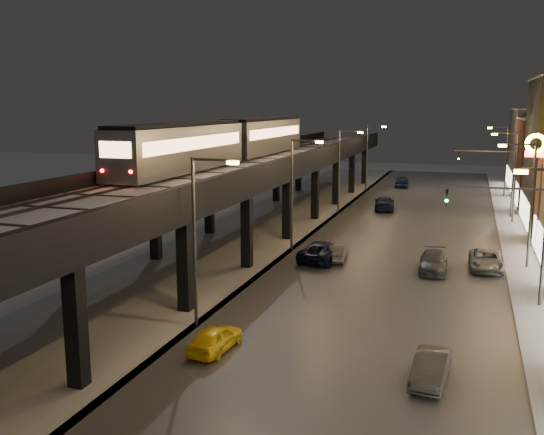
% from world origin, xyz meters
% --- Properties ---
extents(road_surface, '(17.00, 120.00, 0.06)m').
position_xyz_m(road_surface, '(7.50, 35.00, 0.03)').
color(road_surface, '#46474D').
rests_on(road_surface, ground).
extents(sidewalk_right, '(4.00, 120.00, 0.14)m').
position_xyz_m(sidewalk_right, '(17.50, 35.00, 0.07)').
color(sidewalk_right, '#9FA1A8').
rests_on(sidewalk_right, ground).
extents(under_viaduct_pavement, '(11.00, 120.00, 0.06)m').
position_xyz_m(under_viaduct_pavement, '(-6.00, 35.00, 0.03)').
color(under_viaduct_pavement, '#9FA1A8').
rests_on(under_viaduct_pavement, ground).
extents(elevated_viaduct, '(9.00, 100.00, 6.30)m').
position_xyz_m(elevated_viaduct, '(-6.00, 31.84, 5.62)').
color(elevated_viaduct, black).
rests_on(elevated_viaduct, ground).
extents(viaduct_trackbed, '(8.40, 100.00, 0.32)m').
position_xyz_m(viaduct_trackbed, '(-6.01, 31.97, 6.39)').
color(viaduct_trackbed, '#B2B7C1').
rests_on(viaduct_trackbed, elevated_viaduct).
extents(viaduct_parapet_streetside, '(0.30, 100.00, 1.10)m').
position_xyz_m(viaduct_parapet_streetside, '(-1.65, 32.00, 6.85)').
color(viaduct_parapet_streetside, black).
rests_on(viaduct_parapet_streetside, elevated_viaduct).
extents(viaduct_parapet_far, '(0.30, 100.00, 1.10)m').
position_xyz_m(viaduct_parapet_far, '(-10.35, 32.00, 6.85)').
color(viaduct_parapet_far, black).
rests_on(viaduct_parapet_far, elevated_viaduct).
extents(streetlight_left_1, '(2.57, 0.28, 9.00)m').
position_xyz_m(streetlight_left_1, '(-0.43, 13.00, 5.24)').
color(streetlight_left_1, '#38383A').
rests_on(streetlight_left_1, ground).
extents(streetlight_left_2, '(2.57, 0.28, 9.00)m').
position_xyz_m(streetlight_left_2, '(-0.43, 31.00, 5.24)').
color(streetlight_left_2, '#38383A').
rests_on(streetlight_left_2, ground).
extents(streetlight_right_2, '(2.56, 0.28, 9.00)m').
position_xyz_m(streetlight_right_2, '(16.73, 31.00, 5.24)').
color(streetlight_right_2, '#38383A').
rests_on(streetlight_right_2, ground).
extents(streetlight_left_3, '(2.57, 0.28, 9.00)m').
position_xyz_m(streetlight_left_3, '(-0.43, 49.00, 5.24)').
color(streetlight_left_3, '#38383A').
rests_on(streetlight_left_3, ground).
extents(streetlight_right_3, '(2.56, 0.28, 9.00)m').
position_xyz_m(streetlight_right_3, '(16.73, 49.00, 5.24)').
color(streetlight_right_3, '#38383A').
rests_on(streetlight_right_3, ground).
extents(streetlight_left_4, '(2.57, 0.28, 9.00)m').
position_xyz_m(streetlight_left_4, '(-0.43, 67.00, 5.24)').
color(streetlight_left_4, '#38383A').
rests_on(streetlight_left_4, ground).
extents(streetlight_right_4, '(2.56, 0.28, 9.00)m').
position_xyz_m(streetlight_right_4, '(16.73, 67.00, 5.24)').
color(streetlight_right_4, '#38383A').
rests_on(streetlight_right_4, ground).
extents(traffic_light_rig_a, '(6.10, 0.34, 7.00)m').
position_xyz_m(traffic_light_rig_a, '(15.84, 22.00, 4.50)').
color(traffic_light_rig_a, '#38383A').
rests_on(traffic_light_rig_a, ground).
extents(traffic_light_rig_b, '(6.10, 0.34, 7.00)m').
position_xyz_m(traffic_light_rig_b, '(15.84, 52.00, 4.50)').
color(traffic_light_rig_b, '#38383A').
rests_on(traffic_light_rig_b, ground).
extents(subway_train, '(3.08, 37.82, 3.68)m').
position_xyz_m(subway_train, '(-8.50, 37.00, 8.45)').
color(subway_train, gray).
rests_on(subway_train, viaduct_trackbed).
extents(car_taxi, '(1.73, 3.74, 1.24)m').
position_xyz_m(car_taxi, '(1.64, 10.15, 0.62)').
color(car_taxi, yellow).
rests_on(car_taxi, ground).
extents(car_near_white, '(1.80, 3.99, 1.27)m').
position_xyz_m(car_near_white, '(3.48, 28.81, 0.64)').
color(car_near_white, slate).
rests_on(car_near_white, ground).
extents(car_mid_silver, '(3.08, 5.64, 1.50)m').
position_xyz_m(car_mid_silver, '(2.53, 28.36, 0.75)').
color(car_mid_silver, black).
rests_on(car_mid_silver, ground).
extents(car_mid_dark, '(2.79, 5.47, 1.52)m').
position_xyz_m(car_mid_dark, '(3.84, 52.44, 0.76)').
color(car_mid_dark, black).
rests_on(car_mid_dark, ground).
extents(car_far_white, '(2.16, 4.65, 1.54)m').
position_xyz_m(car_far_white, '(3.49, 72.99, 0.77)').
color(car_far_white, '#16234F').
rests_on(car_far_white, ground).
extents(car_onc_silver, '(1.62, 3.88, 1.25)m').
position_xyz_m(car_onc_silver, '(11.62, 9.97, 0.62)').
color(car_onc_silver, '#474748').
rests_on(car_onc_silver, ground).
extents(car_onc_dark, '(2.41, 4.94, 1.35)m').
position_xyz_m(car_onc_dark, '(14.17, 29.58, 0.68)').
color(car_onc_dark, slate).
rests_on(car_onc_dark, ground).
extents(car_onc_white, '(2.06, 4.77, 1.37)m').
position_xyz_m(car_onc_white, '(10.63, 27.93, 0.68)').
color(car_onc_white, '#4E535B').
rests_on(car_onc_white, ground).
extents(sign_mcdonalds, '(2.80, 0.33, 9.49)m').
position_xyz_m(sign_mcdonalds, '(18.00, 35.42, 7.64)').
color(sign_mcdonalds, '#38383A').
rests_on(sign_mcdonalds, ground).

